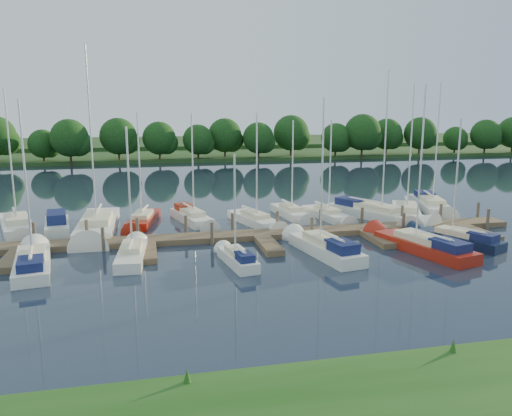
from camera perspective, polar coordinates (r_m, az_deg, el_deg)
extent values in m
plane|color=#192533|center=(29.05, 3.84, -7.28)|extent=(260.00, 260.00, 0.00)
cube|color=#4D3E2B|center=(36.43, 0.34, -3.07)|extent=(40.00, 2.00, 0.40)
cube|color=#4D3E2B|center=(33.72, -26.11, -5.45)|extent=(1.20, 4.00, 0.40)
cube|color=#4D3E2B|center=(32.70, -12.33, -5.02)|extent=(1.20, 4.00, 0.40)
cube|color=#4D3E2B|center=(33.61, 1.47, -4.31)|extent=(1.20, 4.00, 0.40)
cube|color=#4D3E2B|center=(36.30, 13.85, -3.46)|extent=(1.20, 4.00, 0.40)
cube|color=#4D3E2B|center=(40.43, 24.09, -2.63)|extent=(1.20, 4.00, 0.40)
cylinder|color=#473D33|center=(37.56, -23.98, -3.00)|extent=(0.24, 0.24, 2.00)
cylinder|color=#473D33|center=(37.00, -18.74, -2.82)|extent=(0.24, 0.24, 2.00)
cylinder|color=#473D33|center=(36.76, -13.38, -2.61)|extent=(0.24, 0.24, 2.00)
cylinder|color=#473D33|center=(36.84, -8.00, -2.38)|extent=(0.24, 0.24, 2.00)
cylinder|color=#473D33|center=(37.25, -2.70, -2.13)|extent=(0.24, 0.24, 2.00)
cylinder|color=#473D33|center=(37.96, 2.45, -1.87)|extent=(0.24, 0.24, 2.00)
cylinder|color=#473D33|center=(38.97, 7.37, -1.61)|extent=(0.24, 0.24, 2.00)
cylinder|color=#473D33|center=(40.25, 12.01, -1.35)|extent=(0.24, 0.24, 2.00)
cylinder|color=#473D33|center=(41.78, 16.33, -1.10)|extent=(0.24, 0.24, 2.00)
cylinder|color=#473D33|center=(43.53, 20.33, -0.86)|extent=(0.24, 0.24, 2.00)
cylinder|color=#473D33|center=(45.47, 24.00, -0.64)|extent=(0.24, 0.24, 2.00)
cylinder|color=#473D33|center=(34.36, -17.05, -3.78)|extent=(0.24, 0.24, 2.00)
cylinder|color=#473D33|center=(34.48, -5.04, -3.26)|extent=(0.24, 0.24, 2.00)
cylinder|color=#473D33|center=(36.07, 6.39, -2.63)|extent=(0.24, 0.24, 2.00)
cylinder|color=#473D33|center=(38.95, 16.48, -1.99)|extent=(0.24, 0.24, 2.00)
cylinder|color=#473D33|center=(42.85, 24.96, -1.41)|extent=(0.24, 0.24, 2.00)
cube|color=#1E3E17|center=(102.11, -8.01, 6.18)|extent=(180.00, 30.00, 0.60)
cube|color=#2B4D21|center=(126.95, -8.91, 7.32)|extent=(220.00, 40.00, 1.40)
cylinder|color=#38281C|center=(92.90, -26.77, 5.23)|extent=(0.36, 0.36, 2.69)
sphere|color=black|center=(92.68, -26.95, 7.24)|extent=(6.27, 6.27, 6.27)
sphere|color=black|center=(92.59, -26.06, 6.76)|extent=(4.48, 4.48, 4.48)
cylinder|color=#38281C|center=(92.34, -23.27, 5.30)|extent=(0.36, 0.36, 2.09)
sphere|color=black|center=(92.14, -23.39, 6.88)|extent=(4.88, 4.88, 4.88)
sphere|color=black|center=(92.19, -22.69, 6.50)|extent=(3.49, 3.49, 3.49)
cylinder|color=#38281C|center=(89.59, -19.88, 5.48)|extent=(0.36, 0.36, 2.36)
sphere|color=black|center=(89.37, -20.01, 7.31)|extent=(5.51, 5.51, 5.51)
sphere|color=black|center=(89.47, -19.20, 6.86)|extent=(3.93, 3.93, 3.93)
cylinder|color=#38281C|center=(90.52, -14.91, 5.95)|extent=(0.36, 0.36, 2.77)
sphere|color=black|center=(90.29, -15.02, 8.09)|extent=(6.46, 6.46, 6.46)
sphere|color=black|center=(90.49, -14.11, 7.55)|extent=(4.61, 4.61, 4.61)
cylinder|color=#38281C|center=(87.04, -11.28, 5.69)|extent=(0.36, 0.36, 2.10)
sphere|color=black|center=(86.84, -11.35, 7.38)|extent=(4.91, 4.91, 4.91)
sphere|color=black|center=(87.11, -10.63, 6.96)|extent=(3.51, 3.51, 3.51)
cylinder|color=#38281C|center=(89.92, -8.16, 6.12)|extent=(0.36, 0.36, 2.56)
sphere|color=black|center=(89.70, -8.22, 8.11)|extent=(5.98, 5.98, 5.98)
sphere|color=black|center=(90.05, -7.39, 7.60)|extent=(4.27, 4.27, 4.27)
cylinder|color=#38281C|center=(90.97, -3.35, 6.33)|extent=(0.36, 0.36, 2.74)
sphere|color=black|center=(90.74, -3.37, 8.43)|extent=(6.40, 6.40, 6.40)
sphere|color=black|center=(91.21, -2.53, 7.88)|extent=(4.57, 4.57, 4.57)
cylinder|color=#38281C|center=(91.15, 0.60, 6.39)|extent=(0.36, 0.36, 2.85)
sphere|color=black|center=(90.92, 0.61, 8.57)|extent=(6.64, 6.64, 6.64)
sphere|color=black|center=(91.49, 1.46, 7.99)|extent=(4.74, 4.74, 4.74)
cylinder|color=#38281C|center=(91.98, 4.49, 6.24)|extent=(0.36, 0.36, 2.35)
sphere|color=black|center=(91.77, 4.52, 8.03)|extent=(5.48, 5.48, 5.48)
sphere|color=black|center=(92.36, 5.18, 7.55)|extent=(3.91, 3.91, 3.91)
cylinder|color=#38281C|center=(95.83, 8.47, 6.28)|extent=(0.36, 0.36, 2.07)
sphere|color=black|center=(95.65, 8.51, 7.79)|extent=(4.84, 4.84, 4.84)
sphere|color=black|center=(96.25, 9.04, 7.38)|extent=(3.46, 3.46, 3.46)
cylinder|color=#38281C|center=(96.73, 11.43, 6.26)|extent=(0.36, 0.36, 2.21)
sphere|color=black|center=(96.54, 11.50, 7.86)|extent=(5.16, 5.16, 5.16)
sphere|color=black|center=(97.21, 12.03, 7.43)|extent=(3.69, 3.69, 3.69)
cylinder|color=#38281C|center=(101.71, 15.04, 6.50)|extent=(0.36, 0.36, 2.80)
sphere|color=black|center=(101.50, 15.14, 8.43)|extent=(6.53, 6.53, 6.53)
sphere|color=black|center=(102.38, 15.76, 7.89)|extent=(4.66, 4.66, 4.66)
cylinder|color=#38281C|center=(102.21, 18.13, 6.20)|extent=(0.36, 0.36, 2.24)
sphere|color=black|center=(102.03, 18.22, 7.72)|extent=(5.23, 5.23, 5.23)
sphere|color=black|center=(102.82, 18.68, 7.30)|extent=(3.73, 3.73, 3.73)
cylinder|color=#38281C|center=(107.40, 20.15, 6.28)|extent=(0.36, 0.36, 2.22)
sphere|color=black|center=(107.23, 20.25, 7.72)|extent=(5.18, 5.18, 5.18)
sphere|color=black|center=(108.04, 20.67, 7.32)|extent=(3.70, 3.70, 3.70)
cylinder|color=#38281C|center=(110.83, 24.08, 6.13)|extent=(0.36, 0.36, 2.22)
sphere|color=black|center=(110.66, 24.19, 7.53)|extent=(5.19, 5.19, 5.19)
sphere|color=black|center=(111.52, 24.56, 7.14)|extent=(3.71, 3.71, 3.71)
cylinder|color=#38281C|center=(114.53, 26.26, 6.22)|extent=(0.36, 0.36, 2.79)
sphere|color=black|center=(114.34, 26.41, 7.92)|extent=(6.50, 6.50, 6.50)
sphere|color=black|center=(115.41, 26.86, 7.44)|extent=(4.64, 4.64, 4.64)
cube|color=white|center=(42.97, -25.68, -2.05)|extent=(4.15, 7.68, 1.17)
cone|color=white|center=(39.37, -25.29, -3.16)|extent=(1.75, 2.78, 1.04)
cube|color=beige|center=(42.46, -25.73, -1.17)|extent=(2.46, 3.64, 0.53)
cylinder|color=silver|center=(41.41, -26.27, 5.29)|extent=(0.12, 0.12, 9.99)
cylinder|color=silver|center=(43.47, -25.89, -0.34)|extent=(1.07, 3.21, 0.10)
cylinder|color=white|center=(43.47, -25.89, -0.34)|extent=(1.06, 2.89, 0.20)
cube|color=white|center=(41.60, -21.75, -2.14)|extent=(2.49, 5.38, 1.02)
cone|color=white|center=(39.08, -21.76, -2.97)|extent=(1.08, 1.67, 0.85)
cube|color=#151E4C|center=(41.43, -21.83, -1.04)|extent=(1.79, 3.02, 0.91)
cube|color=white|center=(40.74, -17.58, -2.13)|extent=(2.79, 9.57, 1.26)
cone|color=white|center=(36.14, -18.32, -3.86)|extent=(1.38, 3.35, 1.33)
cube|color=beige|center=(40.10, -17.72, -1.14)|extent=(2.06, 4.32, 0.57)
cylinder|color=silver|center=(38.81, -18.35, 7.77)|extent=(0.12, 0.12, 12.87)
cylinder|color=silver|center=(41.40, -17.56, -0.11)|extent=(0.15, 4.29, 0.10)
cylinder|color=white|center=(41.40, -17.56, -0.11)|extent=(0.25, 3.82, 0.20)
cube|color=#9C1C0E|center=(41.91, -12.72, -1.51)|extent=(2.92, 6.39, 1.01)
cone|color=#9C1C0E|center=(38.98, -13.63, -2.51)|extent=(1.27, 2.29, 0.86)
cube|color=beige|center=(41.48, -12.84, -0.76)|extent=(1.82, 2.98, 0.46)
cylinder|color=silver|center=(40.55, -13.18, 4.72)|extent=(0.12, 0.12, 8.33)
cylinder|color=silver|center=(42.30, -12.61, -0.01)|extent=(0.65, 2.74, 0.10)
cylinder|color=white|center=(42.30, -12.61, -0.01)|extent=(0.69, 2.46, 0.20)
cube|color=white|center=(41.78, -7.39, -1.36)|extent=(3.25, 6.32, 1.08)
cone|color=white|center=(39.01, -5.83, -2.24)|extent=(1.38, 2.28, 0.85)
cube|color=beige|center=(41.36, -7.27, -0.52)|extent=(1.95, 2.98, 0.49)
cube|color=maroon|center=(43.19, -8.21, 0.09)|extent=(1.63, 2.07, 0.54)
cylinder|color=silver|center=(40.45, -7.26, 4.90)|extent=(0.12, 0.12, 8.21)
cylinder|color=silver|center=(42.12, -7.72, 0.23)|extent=(0.82, 2.67, 0.10)
cylinder|color=white|center=(42.12, -7.72, 0.23)|extent=(0.84, 2.40, 0.20)
cube|color=white|center=(40.86, -0.34, -1.55)|extent=(3.42, 6.36, 0.99)
cone|color=white|center=(38.29, 1.88, -2.44)|extent=(1.44, 2.30, 0.86)
cube|color=beige|center=(40.47, -0.13, -0.79)|extent=(2.03, 3.01, 0.45)
cylinder|color=silver|center=(39.56, 0.09, 4.80)|extent=(0.12, 0.12, 8.26)
cylinder|color=silver|center=(41.18, -0.75, -0.06)|extent=(0.90, 2.66, 0.10)
cylinder|color=white|center=(41.18, -0.75, -0.06)|extent=(0.90, 2.40, 0.20)
cube|color=white|center=(43.78, 3.83, -0.71)|extent=(2.17, 5.81, 1.00)
cone|color=white|center=(41.23, 5.31, -1.49)|extent=(1.00, 2.06, 0.79)
cube|color=beige|center=(43.40, 3.98, 0.02)|extent=(1.45, 2.66, 0.45)
cylinder|color=silver|center=(42.57, 4.19, 4.83)|extent=(0.12, 0.12, 7.66)
cylinder|color=silver|center=(44.11, 3.57, 0.69)|extent=(0.36, 2.55, 0.10)
cylinder|color=white|center=(44.11, 3.57, 0.69)|extent=(0.43, 2.28, 0.20)
cube|color=white|center=(43.38, 7.92, -0.91)|extent=(2.59, 5.94, 0.96)
cone|color=white|center=(40.99, 9.94, -1.69)|extent=(1.15, 2.12, 0.80)
cube|color=beige|center=(43.02, 8.13, -0.20)|extent=(1.64, 2.76, 0.44)
cylinder|color=silver|center=(42.19, 8.47, 4.72)|extent=(0.12, 0.12, 7.76)
cylinder|color=silver|center=(43.68, 7.57, 0.45)|extent=(0.55, 2.56, 0.10)
cylinder|color=white|center=(43.68, 7.57, 0.45)|extent=(0.60, 2.30, 0.20)
cube|color=white|center=(44.09, 13.25, -0.90)|extent=(6.07, 8.68, 1.25)
cone|color=white|center=(41.75, 17.93, -1.84)|extent=(2.44, 3.20, 1.20)
cube|color=beige|center=(43.68, 13.74, 0.05)|extent=(3.37, 4.24, 0.57)
cube|color=#151E4C|center=(45.35, 10.89, 0.72)|extent=(2.67, 3.05, 0.62)
cylinder|color=silver|center=(42.72, 14.56, 7.35)|extent=(0.12, 0.12, 11.53)
cylinder|color=silver|center=(44.36, 12.44, 0.87)|extent=(1.86, 3.46, 0.10)
cylinder|color=white|center=(44.36, 12.44, 0.87)|extent=(1.76, 3.12, 0.20)
cube|color=white|center=(45.03, 16.77, -0.83)|extent=(5.29, 7.87, 1.24)
cone|color=white|center=(41.28, 17.05, -1.93)|extent=(2.14, 2.90, 1.08)
cube|color=beige|center=(44.50, 16.85, 0.08)|extent=(2.96, 3.82, 0.56)
cylinder|color=silver|center=(43.46, 17.26, 6.50)|extent=(0.12, 0.12, 10.39)
cylinder|color=silver|center=(45.55, 16.80, 0.92)|extent=(1.60, 3.16, 0.10)
cylinder|color=white|center=(45.55, 16.80, 0.92)|extent=(1.52, 2.86, 0.20)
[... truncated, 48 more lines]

